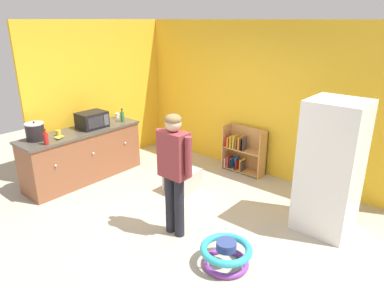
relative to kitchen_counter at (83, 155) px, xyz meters
The scene contains 17 objects.
ground_plane 2.25m from the kitchen_counter, ahead, with size 12.00×12.00×0.00m, color #B3AB97.
back_wall 3.30m from the kitchen_counter, 46.12° to the left, with size 5.20×0.06×2.70m, color yellow.
left_side_wall 1.25m from the kitchen_counter, 119.41° to the left, with size 0.06×2.99×2.70m, color yellow.
kitchen_counter is the anchor object (origin of this frame).
refrigerator 4.05m from the kitchen_counter, 17.45° to the left, with size 0.73×0.68×1.78m.
bookshelf 2.87m from the kitchen_counter, 46.93° to the left, with size 0.80×0.28×0.85m.
standing_person 2.46m from the kitchen_counter, ahead, with size 0.57×0.22×1.64m.
baby_walker 3.32m from the kitchen_counter, ahead, with size 0.60×0.60×0.32m.
pet_carrier 1.84m from the kitchen_counter, 24.99° to the left, with size 0.42×0.55×0.36m.
microwave 0.63m from the kitchen_counter, 85.78° to the left, with size 0.37×0.48×0.28m.
crock_pot 0.95m from the kitchen_counter, 97.38° to the right, with size 0.29×0.29×0.31m.
banana_bunch 0.68m from the kitchen_counter, 74.59° to the right, with size 0.15×0.16×0.04m.
green_glass_bottle 1.00m from the kitchen_counter, 82.46° to the left, with size 0.07×0.07×0.25m.
ketchup_bottle 0.95m from the kitchen_counter, 72.88° to the right, with size 0.07×0.07×0.25m.
white_cup 1.06m from the kitchen_counter, 100.10° to the left, with size 0.08×0.08×0.10m, color white.
green_cup 0.90m from the kitchen_counter, 107.46° to the left, with size 0.08×0.08×0.10m, color green.
yellow_cup 0.63m from the kitchen_counter, 92.66° to the right, with size 0.08×0.08×0.10m, color yellow.
Camera 1 is at (2.96, -3.09, 2.70)m, focal length 32.70 mm.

